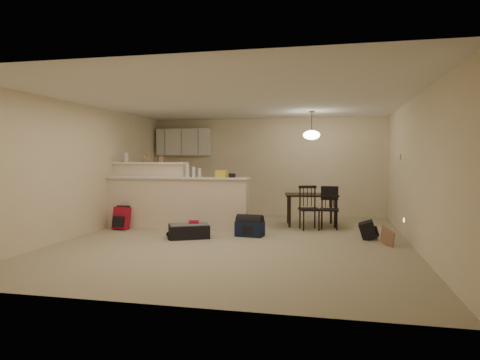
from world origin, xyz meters
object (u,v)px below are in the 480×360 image
(suitcase, at_px, (189,231))
(black_daypack, at_px, (368,230))
(dining_chair_far, at_px, (329,208))
(navy_duffel, at_px, (250,229))
(dining_chair_near, at_px, (309,208))
(pendant_lamp, at_px, (312,135))
(red_backpack, at_px, (122,218))
(dining_table, at_px, (311,198))

(suitcase, relative_size, black_daypack, 2.03)
(dining_chair_far, height_order, navy_duffel, dining_chair_far)
(dining_chair_far, bearing_deg, dining_chair_near, -157.30)
(pendant_lamp, xyz_separation_m, black_daypack, (1.10, -1.35, -1.83))
(dining_chair_near, bearing_deg, dining_chair_far, 4.33)
(dining_chair_near, bearing_deg, pendant_lamp, 71.15)
(suitcase, xyz_separation_m, red_backpack, (-1.67, 0.60, 0.11))
(navy_duffel, bearing_deg, dining_chair_near, 50.08)
(dining_chair_near, relative_size, suitcase, 1.24)
(red_backpack, bearing_deg, black_daypack, 3.27)
(dining_table, bearing_deg, dining_chair_near, -99.04)
(suitcase, height_order, navy_duffel, navy_duffel)
(pendant_lamp, height_order, red_backpack, pendant_lamp)
(dining_chair_near, xyz_separation_m, dining_chair_far, (0.40, 0.17, -0.02))
(navy_duffel, bearing_deg, red_backpack, -177.16)
(dining_chair_near, xyz_separation_m, red_backpack, (-3.81, -0.79, -0.22))
(navy_duffel, xyz_separation_m, black_daypack, (2.16, 0.20, 0.02))
(red_backpack, bearing_deg, pendant_lamp, 22.80)
(pendant_lamp, relative_size, dining_chair_far, 0.71)
(dining_chair_far, height_order, red_backpack, dining_chair_far)
(pendant_lamp, bearing_deg, red_backpack, -160.47)
(dining_table, height_order, dining_chair_far, dining_chair_far)
(suitcase, relative_size, red_backpack, 1.57)
(pendant_lamp, distance_m, black_daypack, 2.53)
(dining_chair_near, bearing_deg, suitcase, -165.40)
(dining_table, relative_size, red_backpack, 2.61)
(black_daypack, bearing_deg, dining_table, 43.66)
(pendant_lamp, height_order, black_daypack, pendant_lamp)
(black_daypack, bearing_deg, dining_chair_far, 40.61)
(suitcase, bearing_deg, dining_chair_far, 6.09)
(dining_table, bearing_deg, dining_chair_far, -53.11)
(pendant_lamp, height_order, dining_chair_far, pendant_lamp)
(dining_table, xyz_separation_m, black_daypack, (1.10, -1.35, -0.45))
(dining_chair_near, xyz_separation_m, navy_duffel, (-1.06, -0.99, -0.31))
(pendant_lamp, height_order, navy_duffel, pendant_lamp)
(suitcase, relative_size, navy_duffel, 1.40)
(navy_duffel, bearing_deg, suitcase, -152.58)
(dining_table, distance_m, red_backpack, 4.06)
(suitcase, distance_m, red_backpack, 1.78)
(pendant_lamp, bearing_deg, dining_chair_near, -90.34)
(pendant_lamp, distance_m, dining_chair_far, 1.65)
(red_backpack, xyz_separation_m, black_daypack, (4.91, 0.00, -0.07))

